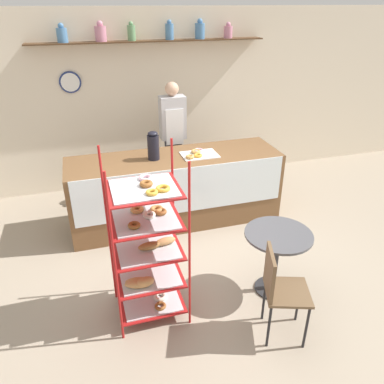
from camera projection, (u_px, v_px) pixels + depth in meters
The scene contains 9 objects.
ground_plane at pixel (202, 270), 4.29m from camera, with size 14.00×14.00×0.00m, color gray.
back_wall at pixel (152, 100), 5.89m from camera, with size 10.00×0.30×2.70m.
display_counter at pixel (176, 189), 5.09m from camera, with size 2.80×0.81×0.95m.
pastry_rack at pixel (148, 249), 3.42m from camera, with size 0.66×0.58×1.67m.
person_worker at pixel (173, 137), 5.48m from camera, with size 0.36×0.23×1.77m.
cafe_table at pixel (277, 248), 3.78m from camera, with size 0.68×0.68×0.71m.
cafe_chair at pixel (279, 285), 3.25m from camera, with size 0.48×0.48×0.90m.
coffee_carafe at pixel (153, 146), 4.71m from camera, with size 0.15×0.15×0.37m.
donut_tray_counter at pixel (198, 154), 4.90m from camera, with size 0.47×0.34×0.05m.
Camera 1 is at (-1.10, -3.23, 2.76)m, focal length 35.00 mm.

